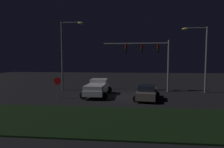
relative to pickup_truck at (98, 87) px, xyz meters
name	(u,v)px	position (x,y,z in m)	size (l,w,h in m)	color
ground_plane	(122,96)	(2.79, 0.20, -1.00)	(80.00, 80.00, 0.00)	black
grass_median	(117,120)	(2.79, -8.47, -0.95)	(26.04, 6.34, 0.10)	black
pickup_truck	(98,87)	(0.00, 0.00, 0.00)	(2.93, 5.44, 1.80)	#B7B7BC
car_sedan	(147,92)	(5.34, -1.55, -0.26)	(2.94, 4.63, 1.51)	#514C47
traffic_signal_gantry	(149,53)	(5.99, 3.47, 3.90)	(8.32, 0.56, 6.50)	slate
street_lamp_left	(66,48)	(-4.68, 3.22, 4.62)	(2.97, 0.44, 8.99)	slate
street_lamp_right	(201,51)	(12.18, 3.18, 4.11)	(3.05, 0.44, 8.03)	slate
stop_sign	(57,84)	(-3.84, -2.00, 0.56)	(0.76, 0.08, 2.23)	slate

